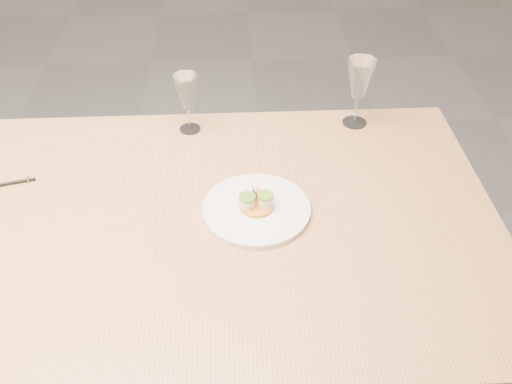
{
  "coord_description": "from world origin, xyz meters",
  "views": [
    {
      "loc": [
        0.52,
        -1.08,
        1.74
      ],
      "look_at": [
        0.57,
        0.04,
        0.8
      ],
      "focal_mm": 40.0,
      "sensor_mm": 36.0,
      "label": 1
    }
  ],
  "objects_px": {
    "dinner_plate": "(257,208)",
    "ballpoint_pen": "(11,183)",
    "wine_glass_2": "(187,93)",
    "wine_glass_3": "(360,80)",
    "dining_table": "(37,243)"
  },
  "relations": [
    {
      "from": "ballpoint_pen",
      "to": "wine_glass_3",
      "type": "xyz_separation_m",
      "value": [
        1.0,
        0.26,
        0.15
      ]
    },
    {
      "from": "dinner_plate",
      "to": "ballpoint_pen",
      "type": "relative_size",
      "value": 2.16
    },
    {
      "from": "dining_table",
      "to": "ballpoint_pen",
      "type": "height_order",
      "value": "ballpoint_pen"
    },
    {
      "from": "wine_glass_2",
      "to": "wine_glass_3",
      "type": "xyz_separation_m",
      "value": [
        0.52,
        0.01,
        0.02
      ]
    },
    {
      "from": "dinner_plate",
      "to": "wine_glass_3",
      "type": "distance_m",
      "value": 0.54
    },
    {
      "from": "wine_glass_2",
      "to": "ballpoint_pen",
      "type": "bearing_deg",
      "value": -152.89
    },
    {
      "from": "wine_glass_3",
      "to": "dinner_plate",
      "type": "bearing_deg",
      "value": -129.36
    },
    {
      "from": "dinner_plate",
      "to": "ballpoint_pen",
      "type": "height_order",
      "value": "dinner_plate"
    },
    {
      "from": "dining_table",
      "to": "ballpoint_pen",
      "type": "relative_size",
      "value": 18.49
    },
    {
      "from": "ballpoint_pen",
      "to": "wine_glass_2",
      "type": "distance_m",
      "value": 0.56
    },
    {
      "from": "ballpoint_pen",
      "to": "dinner_plate",
      "type": "bearing_deg",
      "value": -26.2
    },
    {
      "from": "dinner_plate",
      "to": "ballpoint_pen",
      "type": "bearing_deg",
      "value": 167.65
    },
    {
      "from": "ballpoint_pen",
      "to": "wine_glass_3",
      "type": "bearing_deg",
      "value": 0.55
    },
    {
      "from": "dinner_plate",
      "to": "wine_glass_3",
      "type": "bearing_deg",
      "value": 50.64
    },
    {
      "from": "dining_table",
      "to": "wine_glass_2",
      "type": "xyz_separation_m",
      "value": [
        0.39,
        0.41,
        0.2
      ]
    }
  ]
}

